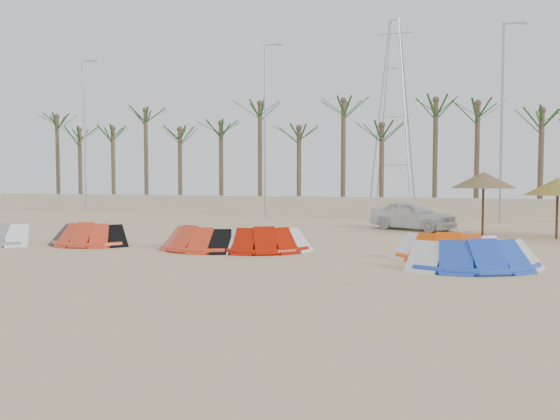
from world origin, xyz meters
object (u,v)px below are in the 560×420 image
at_px(parasol_left, 483,180).
at_px(kite_orange, 449,246).
at_px(kite_blue, 477,253).
at_px(parasol_mid, 558,187).
at_px(kite_red_left, 93,234).
at_px(kite_red_mid, 198,237).
at_px(car, 413,215).
at_px(kite_red_right, 267,239).

bearing_deg(parasol_left, kite_orange, -97.48).
bearing_deg(kite_blue, kite_orange, 118.82).
xyz_separation_m(parasol_left, parasol_mid, (2.80, -0.41, -0.26)).
xyz_separation_m(kite_red_left, parasol_left, (13.49, 8.43, 1.97)).
bearing_deg(parasol_mid, kite_red_left, -153.79).
relative_size(kite_blue, parasol_left, 1.48).
distance_m(kite_red_mid, parasol_left, 12.55).
height_order(kite_red_left, kite_orange, same).
distance_m(kite_blue, parasol_mid, 9.57).
height_order(kite_blue, parasol_left, parasol_left).
height_order(kite_red_left, kite_red_mid, same).
bearing_deg(kite_red_mid, kite_orange, 2.22).
bearing_deg(kite_red_left, parasol_left, 32.00).
distance_m(kite_red_left, parasol_mid, 18.24).
xyz_separation_m(kite_red_left, car, (10.38, 10.22, 0.29)).
distance_m(kite_orange, kite_blue, 1.58).
distance_m(kite_red_mid, car, 11.77).
relative_size(kite_red_right, parasol_mid, 1.42).
height_order(kite_red_right, kite_blue, same).
bearing_deg(kite_red_mid, parasol_mid, 32.99).
relative_size(kite_red_mid, parasol_left, 1.28).
xyz_separation_m(kite_red_left, kite_red_mid, (4.23, 0.19, 0.00)).
xyz_separation_m(kite_blue, parasol_mid, (3.08, 8.90, 1.71)).
relative_size(parasol_left, parasol_mid, 1.08).
height_order(kite_red_mid, parasol_mid, parasol_mid).
bearing_deg(car, kite_blue, -138.47).
distance_m(kite_blue, car, 11.46).
relative_size(kite_red_left, kite_orange, 0.95).
distance_m(parasol_mid, car, 6.47).
xyz_separation_m(kite_orange, parasol_left, (1.04, 7.92, 1.97)).
relative_size(kite_red_right, kite_blue, 0.89).
bearing_deg(kite_blue, kite_red_right, 167.88).
distance_m(kite_red_mid, kite_blue, 9.05).
height_order(kite_red_left, kite_blue, same).
xyz_separation_m(kite_blue, parasol_left, (0.28, 9.31, 1.97)).
bearing_deg(kite_blue, car, 104.34).
bearing_deg(parasol_left, kite_blue, -91.70).
bearing_deg(parasol_mid, kite_red_mid, -147.01).
bearing_deg(parasol_left, kite_red_right, -131.12).
height_order(kite_red_left, kite_red_right, same).
height_order(kite_red_right, parasol_left, parasol_left).
bearing_deg(kite_red_right, kite_red_mid, -171.61).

